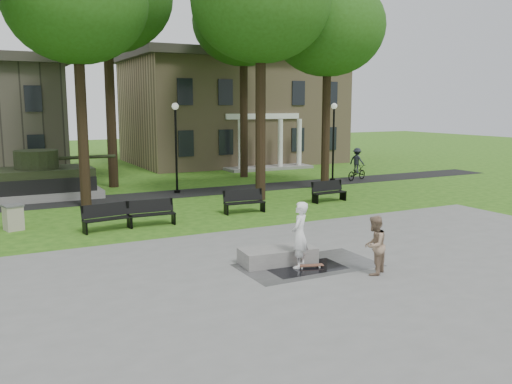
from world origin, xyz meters
The scene contains 22 objects.
ground centered at (0.00, 0.00, 0.00)m, with size 120.00×120.00×0.00m, color #275514.
plaza centered at (0.00, -5.00, 0.01)m, with size 22.00×16.00×0.02m, color gray.
footpath centered at (0.00, 12.00, 0.01)m, with size 44.00×2.60×0.01m, color black.
building_right centered at (10.00, 26.00, 4.34)m, with size 17.00×12.00×8.60m.
tree_1 centered at (-4.50, 10.50, 8.95)m, with size 6.20×6.20×11.63m.
tree_2 centered at (3.50, 8.50, 9.32)m, with size 6.60×6.60×12.16m.
tree_3 centered at (8.00, 9.50, 8.60)m, with size 6.00×6.00×11.19m.
tree_5 centered at (6.50, 16.50, 9.67)m, with size 6.40×6.40×12.44m.
lamp_mid centered at (0.50, 12.30, 2.79)m, with size 0.36×0.36×4.73m.
lamp_right centered at (10.50, 12.30, 2.79)m, with size 0.36×0.36×4.73m.
tank_monument centered at (-6.46, 14.00, 0.86)m, with size 7.45×3.40×2.40m.
puddle centered at (-0.67, -2.24, 0.02)m, with size 2.20×1.20×0.00m, color black.
concrete_block centered at (-1.14, -1.43, 0.24)m, with size 2.20×1.00×0.45m, color gray.
skateboard centered at (-0.54, -2.25, 0.06)m, with size 0.78×0.20×0.07m, color brown.
skateboarder centered at (-0.81, -2.09, 0.97)m, with size 0.70×0.46×1.91m, color white.
friend_watching centered at (0.68, -3.55, 0.84)m, with size 0.79×0.62×1.63m, color #957960.
cyclist centered at (12.04, 11.93, 0.82)m, with size 1.88×1.17×2.00m.
park_bench_0 centered at (-4.67, 5.18, 0.52)m, with size 1.84×0.76×1.00m.
park_bench_1 centered at (-2.97, 5.26, 0.52)m, with size 1.82×0.60×1.00m.
park_bench_2 centered at (1.31, 5.88, 0.52)m, with size 1.83×0.65×1.00m.
park_bench_3 centered at (6.14, 6.49, 0.52)m, with size 1.83×0.64×1.00m.
trash_bin centered at (-7.77, 6.85, 0.49)m, with size 0.81×0.81×0.96m.
Camera 1 is at (-8.76, -14.82, 4.61)m, focal length 38.00 mm.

